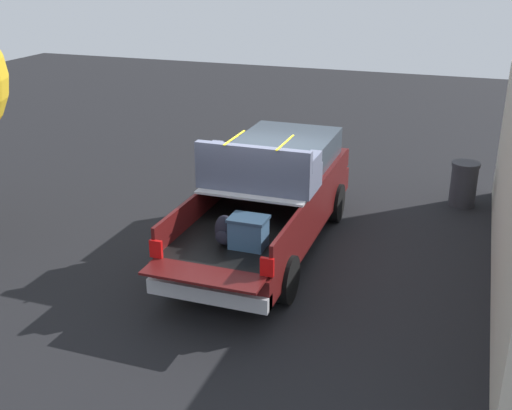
{
  "coord_description": "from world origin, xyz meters",
  "views": [
    {
      "loc": [
        -10.16,
        -3.37,
        5.13
      ],
      "look_at": [
        -0.6,
        0.0,
        1.1
      ],
      "focal_mm": 44.14,
      "sensor_mm": 36.0,
      "label": 1
    }
  ],
  "objects": [
    {
      "name": "ground_plane",
      "position": [
        0.0,
        0.0,
        0.0
      ],
      "size": [
        40.0,
        40.0,
        0.0
      ],
      "primitive_type": "plane",
      "color": "black"
    },
    {
      "name": "trash_can",
      "position": [
        3.52,
        -3.35,
        0.5
      ],
      "size": [
        0.6,
        0.6,
        0.98
      ],
      "color": "#2D2D33",
      "rests_on": "ground_plane"
    },
    {
      "name": "pickup_truck",
      "position": [
        0.37,
        -0.0,
        0.96
      ],
      "size": [
        6.05,
        2.06,
        2.23
      ],
      "color": "#470F0F",
      "rests_on": "ground_plane"
    }
  ]
}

